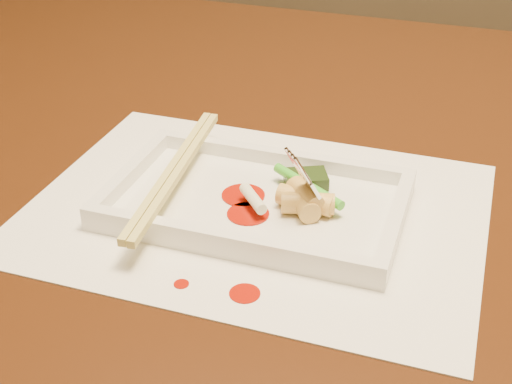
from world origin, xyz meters
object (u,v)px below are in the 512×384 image
(table, at_px, (271,218))
(chopstick_a, at_px, (171,170))
(placemat, at_px, (256,210))
(plate_base, at_px, (256,205))
(fork, at_px, (343,130))

(table, relative_size, chopstick_a, 5.93)
(chopstick_a, bearing_deg, table, 69.32)
(placemat, bearing_deg, plate_base, 0.00)
(plate_base, xyz_separation_m, fork, (0.07, 0.02, 0.08))
(placemat, height_order, chopstick_a, chopstick_a)
(table, height_order, placemat, placemat)
(placemat, relative_size, plate_base, 1.54)
(table, distance_m, plate_base, 0.18)
(plate_base, bearing_deg, fork, 14.42)
(plate_base, bearing_deg, table, 101.92)
(table, xyz_separation_m, placemat, (0.03, -0.14, 0.10))
(placemat, distance_m, fork, 0.11)
(table, xyz_separation_m, fork, (0.10, -0.12, 0.18))
(chopstick_a, relative_size, fork, 1.69)
(table, relative_size, fork, 10.00)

